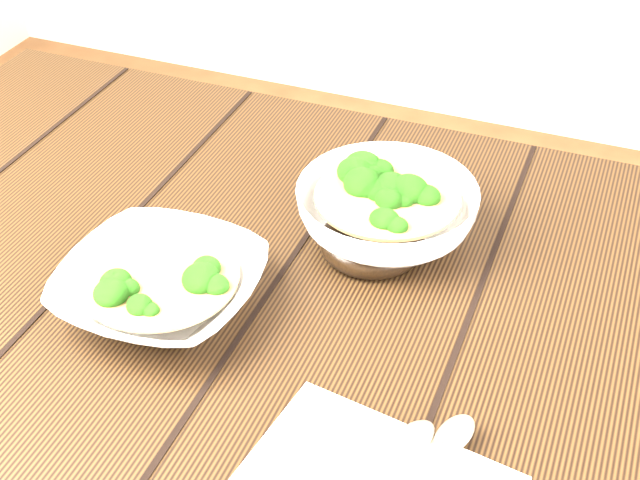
% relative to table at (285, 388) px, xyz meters
% --- Properties ---
extents(table, '(1.20, 0.80, 0.75)m').
position_rel_table_xyz_m(table, '(0.00, 0.00, 0.00)').
color(table, black).
rests_on(table, ground).
extents(soup_bowl_front, '(0.20, 0.20, 0.06)m').
position_rel_table_xyz_m(soup_bowl_front, '(-0.11, -0.04, 0.15)').
color(soup_bowl_front, silver).
rests_on(soup_bowl_front, table).
extents(soup_bowl_back, '(0.26, 0.26, 0.07)m').
position_rel_table_xyz_m(soup_bowl_back, '(0.06, 0.15, 0.15)').
color(soup_bowl_back, silver).
rests_on(soup_bowl_back, table).
extents(trivet, '(0.15, 0.15, 0.03)m').
position_rel_table_xyz_m(trivet, '(0.06, 0.12, 0.13)').
color(trivet, black).
rests_on(trivet, table).
extents(spoon_left, '(0.08, 0.17, 0.01)m').
position_rel_table_xyz_m(spoon_left, '(0.16, -0.16, 0.13)').
color(spoon_left, '#ABA597').
rests_on(spoon_left, napkin).
extents(spoon_right, '(0.06, 0.17, 0.01)m').
position_rel_table_xyz_m(spoon_right, '(0.20, -0.14, 0.13)').
color(spoon_right, '#ABA597').
rests_on(spoon_right, napkin).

